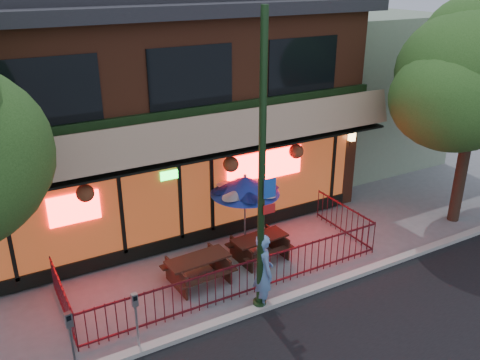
# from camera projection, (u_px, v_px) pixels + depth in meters

# --- Properties ---
(ground) EXTENTS (80.00, 80.00, 0.00)m
(ground) POSITION_uv_depth(u_px,v_px,m) (251.00, 299.00, 12.68)
(ground) COLOR gray
(ground) RESTS_ON ground
(curb) EXTENTS (80.00, 0.25, 0.12)m
(curb) POSITION_uv_depth(u_px,v_px,m) (262.00, 308.00, 12.25)
(curb) COLOR #999993
(curb) RESTS_ON ground
(restaurant_building) EXTENTS (12.96, 9.49, 8.05)m
(restaurant_building) POSITION_uv_depth(u_px,v_px,m) (143.00, 83.00, 16.81)
(restaurant_building) COLOR brown
(restaurant_building) RESTS_ON ground
(neighbor_building) EXTENTS (6.00, 7.00, 6.00)m
(neighbor_building) POSITION_uv_depth(u_px,v_px,m) (341.00, 85.00, 21.79)
(neighbor_building) COLOR gray
(neighbor_building) RESTS_ON ground
(patio_fence) EXTENTS (8.44, 2.62, 1.00)m
(patio_fence) POSITION_uv_depth(u_px,v_px,m) (241.00, 268.00, 12.84)
(patio_fence) COLOR #4E1019
(patio_fence) RESTS_ON ground
(street_light) EXTENTS (0.43, 0.32, 7.00)m
(street_light) POSITION_uv_depth(u_px,v_px,m) (262.00, 189.00, 11.14)
(street_light) COLOR #173216
(street_light) RESTS_ON ground
(street_tree_right) EXTENTS (4.80, 4.80, 7.02)m
(street_tree_right) POSITION_uv_depth(u_px,v_px,m) (478.00, 67.00, 14.88)
(street_tree_right) COLOR #38281C
(street_tree_right) RESTS_ON ground
(picnic_table_left) EXTENTS (1.72, 1.36, 0.71)m
(picnic_table_left) POSITION_uv_depth(u_px,v_px,m) (198.00, 266.00, 13.22)
(picnic_table_left) COLOR #3C1F16
(picnic_table_left) RESTS_ON ground
(picnic_table_right) EXTENTS (1.65, 1.30, 0.68)m
(picnic_table_right) POSITION_uv_depth(u_px,v_px,m) (260.00, 244.00, 14.31)
(picnic_table_right) COLOR black
(picnic_table_right) RESTS_ON ground
(patio_umbrella) EXTENTS (2.00, 2.00, 2.28)m
(patio_umbrella) POSITION_uv_depth(u_px,v_px,m) (245.00, 185.00, 14.40)
(patio_umbrella) COLOR gray
(patio_umbrella) RESTS_ON ground
(pedestrian) EXTENTS (0.58, 0.78, 1.95)m
(pedestrian) POSITION_uv_depth(u_px,v_px,m) (263.00, 271.00, 12.08)
(pedestrian) COLOR #5A80B5
(pedestrian) RESTS_ON ground
(parking_meter_near) EXTENTS (0.13, 0.11, 1.45)m
(parking_meter_near) POSITION_uv_depth(u_px,v_px,m) (136.00, 313.00, 10.60)
(parking_meter_near) COLOR #979B9F
(parking_meter_near) RESTS_ON ground
(parking_meter_far) EXTENTS (0.15, 0.13, 1.53)m
(parking_meter_far) POSITION_uv_depth(u_px,v_px,m) (71.00, 334.00, 9.91)
(parking_meter_far) COLOR gray
(parking_meter_far) RESTS_ON ground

